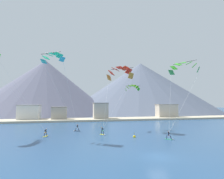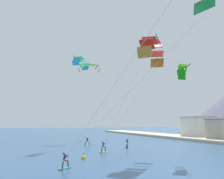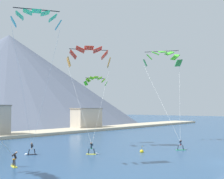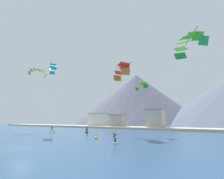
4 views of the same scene
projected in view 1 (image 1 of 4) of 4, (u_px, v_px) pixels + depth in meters
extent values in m
plane|color=navy|center=(158.00, 157.00, 22.94)|extent=(400.00, 400.00, 0.00)
cube|color=yellow|center=(45.00, 136.00, 36.61)|extent=(0.94, 1.50, 0.07)
cylinder|color=black|center=(44.00, 135.00, 36.25)|extent=(0.20, 0.27, 0.73)
cylinder|color=black|center=(46.00, 134.00, 37.03)|extent=(0.20, 0.27, 0.73)
cube|color=orange|center=(45.00, 133.00, 36.67)|extent=(0.37, 0.33, 0.12)
cylinder|color=black|center=(46.00, 131.00, 36.68)|extent=(0.47, 0.35, 0.62)
cylinder|color=black|center=(45.00, 130.00, 36.59)|extent=(0.52, 0.27, 0.40)
cylinder|color=black|center=(46.00, 130.00, 36.83)|extent=(0.52, 0.27, 0.40)
cylinder|color=black|center=(45.00, 130.00, 36.74)|extent=(0.22, 0.50, 0.03)
sphere|color=tan|center=(47.00, 129.00, 36.69)|extent=(0.22, 0.22, 0.22)
cone|color=white|center=(47.00, 135.00, 37.47)|extent=(0.44, 0.41, 0.36)
cube|color=#33B266|center=(169.00, 139.00, 33.78)|extent=(1.29, 1.37, 0.07)
cylinder|color=black|center=(167.00, 137.00, 34.05)|extent=(0.24, 0.25, 0.69)
cylinder|color=black|center=(171.00, 137.00, 33.58)|extent=(0.24, 0.25, 0.69)
cube|color=red|center=(169.00, 135.00, 33.84)|extent=(0.36, 0.36, 0.12)
cylinder|color=black|center=(168.00, 134.00, 33.78)|extent=(0.45, 0.43, 0.59)
cylinder|color=black|center=(168.00, 133.00, 33.94)|extent=(0.42, 0.39, 0.38)
cylinder|color=black|center=(169.00, 133.00, 33.81)|extent=(0.42, 0.39, 0.38)
cylinder|color=black|center=(169.00, 133.00, 34.02)|extent=(0.37, 0.41, 0.03)
sphere|color=brown|center=(168.00, 132.00, 33.68)|extent=(0.21, 0.21, 0.21)
cone|color=white|center=(173.00, 139.00, 33.28)|extent=(0.47, 0.46, 0.36)
cube|color=black|center=(77.00, 131.00, 43.65)|extent=(1.48, 1.06, 0.07)
cylinder|color=black|center=(79.00, 129.00, 43.57)|extent=(0.27, 0.22, 0.72)
cylinder|color=black|center=(76.00, 129.00, 43.79)|extent=(0.27, 0.22, 0.72)
cube|color=white|center=(77.00, 128.00, 43.71)|extent=(0.34, 0.37, 0.12)
cylinder|color=black|center=(77.00, 126.00, 43.80)|extent=(0.36, 0.42, 0.61)
cylinder|color=black|center=(78.00, 126.00, 43.69)|extent=(0.31, 0.49, 0.39)
cylinder|color=black|center=(77.00, 126.00, 43.75)|extent=(0.31, 0.49, 0.39)
cylinder|color=black|center=(77.00, 126.00, 43.55)|extent=(0.47, 0.27, 0.03)
sphere|color=#9E7051|center=(78.00, 125.00, 43.94)|extent=(0.22, 0.22, 0.22)
cone|color=white|center=(74.00, 131.00, 43.89)|extent=(0.43, 0.46, 0.36)
cube|color=yellow|center=(102.00, 135.00, 38.78)|extent=(1.07, 1.48, 0.07)
cylinder|color=#14232D|center=(101.00, 132.00, 39.11)|extent=(0.22, 0.28, 0.74)
cylinder|color=#14232D|center=(104.00, 133.00, 38.51)|extent=(0.22, 0.28, 0.74)
cube|color=#33B266|center=(102.00, 131.00, 38.84)|extent=(0.39, 0.36, 0.12)
cylinder|color=#14232D|center=(102.00, 129.00, 38.81)|extent=(0.44, 0.37, 0.63)
cylinder|color=#14232D|center=(102.00, 128.00, 38.98)|extent=(0.51, 0.33, 0.41)
cylinder|color=#14232D|center=(103.00, 129.00, 38.80)|extent=(0.51, 0.33, 0.41)
cylinder|color=black|center=(103.00, 129.00, 39.01)|extent=(0.27, 0.47, 0.03)
sphere|color=#9E7051|center=(102.00, 128.00, 38.77)|extent=(0.23, 0.23, 0.23)
cone|color=white|center=(105.00, 135.00, 38.12)|extent=(0.46, 0.43, 0.36)
cylinder|color=silver|center=(12.00, 91.00, 36.25)|extent=(13.26, 0.57, 16.24)
cylinder|color=silver|center=(20.00, 92.00, 39.01)|extent=(11.89, 5.93, 16.24)
cube|color=#24934C|center=(171.00, 72.00, 47.54)|extent=(2.24, 1.43, 1.61)
cube|color=#43CD26|center=(174.00, 68.00, 46.89)|extent=(2.45, 1.85, 1.52)
cube|color=#43CD26|center=(178.00, 64.00, 46.08)|extent=(2.51, 2.19, 1.20)
cube|color=#43CD26|center=(183.00, 63.00, 45.22)|extent=(2.45, 2.41, 0.70)
cube|color=#43CD26|center=(189.00, 63.00, 44.45)|extent=(2.26, 2.48, 1.20)
cube|color=#43CD26|center=(194.00, 65.00, 43.88)|extent=(1.96, 2.42, 1.52)
cube|color=#24934C|center=(198.00, 70.00, 43.60)|extent=(1.58, 2.19, 1.61)
cylinder|color=black|center=(184.00, 62.00, 45.95)|extent=(2.93, 6.14, 0.10)
cylinder|color=silver|center=(170.00, 99.00, 40.89)|extent=(7.62, 11.50, 13.47)
cylinder|color=silver|center=(186.00, 99.00, 38.79)|extent=(12.31, 6.21, 13.47)
cube|color=#30ADC3|center=(62.00, 59.00, 35.34)|extent=(1.28, 1.51, 0.95)
cube|color=#29DF99|center=(60.00, 56.00, 35.63)|extent=(1.48, 1.64, 0.77)
cube|color=#29DF99|center=(56.00, 54.00, 35.98)|extent=(1.61, 1.72, 0.49)
cube|color=#29DF99|center=(53.00, 54.00, 36.36)|extent=(1.63, 1.72, 0.15)
cube|color=#29DF99|center=(49.00, 55.00, 36.73)|extent=(1.62, 1.71, 0.49)
cube|color=#29DF99|center=(46.00, 58.00, 37.03)|extent=(1.52, 1.62, 0.77)
cube|color=#30ADC3|center=(44.00, 61.00, 37.24)|extent=(1.32, 1.48, 0.95)
cylinder|color=black|center=(51.00, 53.00, 35.79)|extent=(4.26, 2.86, 0.10)
cylinder|color=silver|center=(71.00, 97.00, 39.39)|extent=(3.09, 9.00, 14.18)
cylinder|color=silver|center=(61.00, 97.00, 40.43)|extent=(7.44, 5.98, 14.18)
cube|color=#C37B24|center=(109.00, 78.00, 48.22)|extent=(1.66, 2.00, 1.58)
cube|color=red|center=(111.00, 73.00, 48.07)|extent=(2.09, 2.35, 1.40)
cube|color=red|center=(115.00, 69.00, 47.59)|extent=(2.40, 2.54, 0.96)
cube|color=red|center=(120.00, 68.00, 46.88)|extent=(2.54, 2.55, 0.35)
cube|color=red|center=(125.00, 68.00, 46.07)|extent=(2.52, 2.42, 0.96)
cube|color=red|center=(129.00, 71.00, 45.29)|extent=(2.33, 2.13, 1.40)
cube|color=#C37B24|center=(131.00, 76.00, 44.69)|extent=(1.96, 1.71, 1.58)
cylinder|color=black|center=(122.00, 69.00, 47.65)|extent=(5.32, 4.09, 0.10)
cylinder|color=silver|center=(106.00, 102.00, 43.58)|extent=(2.70, 7.93, 11.96)
cylinder|color=silver|center=(118.00, 102.00, 41.75)|extent=(7.73, 3.12, 11.96)
cube|color=#1F9412|center=(126.00, 90.00, 49.96)|extent=(0.80, 1.19, 0.87)
cube|color=#6ED112|center=(127.00, 88.00, 49.95)|extent=(1.01, 1.27, 0.79)
cube|color=#6ED112|center=(130.00, 86.00, 49.81)|extent=(1.17, 1.30, 0.61)
cube|color=#6ED112|center=(132.00, 86.00, 49.55)|extent=(1.25, 1.30, 0.35)
cube|color=#6ED112|center=(135.00, 86.00, 49.21)|extent=(1.27, 1.25, 0.61)
cube|color=#6ED112|center=(137.00, 87.00, 48.84)|extent=(1.24, 1.14, 0.79)
cube|color=#1F9412|center=(139.00, 89.00, 48.49)|extent=(1.11, 0.99, 0.87)
cylinder|color=black|center=(133.00, 86.00, 49.95)|extent=(3.59, 1.53, 0.10)
sphere|color=yellow|center=(134.00, 137.00, 35.66)|extent=(0.56, 0.56, 0.56)
cylinder|color=black|center=(134.00, 134.00, 35.70)|extent=(0.04, 0.04, 0.44)
cube|color=yellow|center=(135.00, 133.00, 35.73)|extent=(0.18, 0.01, 0.12)
cube|color=beige|center=(102.00, 119.00, 71.01)|extent=(180.00, 10.00, 0.70)
cube|color=#B7AD9E|center=(100.00, 112.00, 72.17)|extent=(5.87, 4.83, 6.80)
cube|color=gray|center=(101.00, 103.00, 72.43)|extent=(6.10, 5.03, 0.30)
cube|color=#A89E8E|center=(59.00, 114.00, 69.17)|extent=(5.74, 4.09, 5.17)
cube|color=slate|center=(59.00, 107.00, 69.37)|extent=(5.97, 4.25, 0.30)
cube|color=beige|center=(167.00, 112.00, 79.74)|extent=(9.31, 4.26, 6.09)
cube|color=gray|center=(166.00, 105.00, 79.98)|extent=(9.68, 4.43, 0.30)
cube|color=silver|center=(29.00, 113.00, 69.41)|extent=(7.83, 6.66, 5.97)
cube|color=#9D9992|center=(30.00, 105.00, 69.65)|extent=(8.14, 6.92, 0.30)
cone|color=slate|center=(141.00, 87.00, 137.98)|extent=(113.60, 113.60, 38.46)
cone|color=slate|center=(45.00, 87.00, 115.24)|extent=(87.58, 87.58, 35.25)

